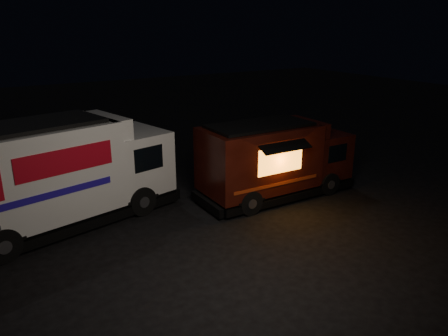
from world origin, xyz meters
TOP-DOWN VIEW (x-y plane):
  - ground at (0.00, 0.00)m, footprint 80.00×80.00m
  - white_truck at (-3.36, 2.97)m, footprint 8.25×4.33m
  - red_truck at (4.24, 1.32)m, footprint 6.36×2.41m

SIDE VIEW (x-z plane):
  - ground at x=0.00m, z-range 0.00..0.00m
  - red_truck at x=4.24m, z-range 0.00..2.95m
  - white_truck at x=-3.36m, z-range 0.00..3.56m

